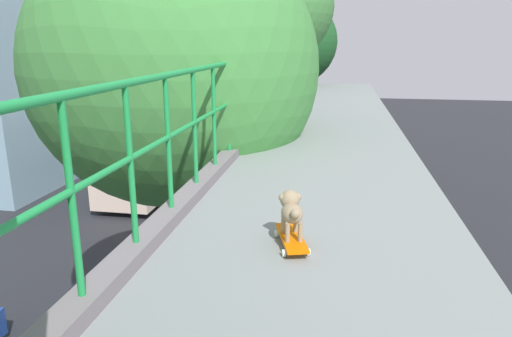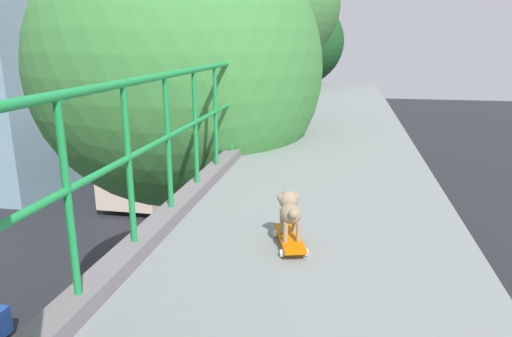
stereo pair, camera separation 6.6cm
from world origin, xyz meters
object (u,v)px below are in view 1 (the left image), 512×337
(city_bus, at_px, (161,149))
(toy_skateboard, at_px, (292,238))
(car_white_fifth, at_px, (128,295))
(small_dog, at_px, (291,209))

(city_bus, distance_m, toy_skateboard, 20.53)
(car_white_fifth, distance_m, small_dog, 9.69)
(car_white_fifth, relative_size, city_bus, 0.45)
(car_white_fifth, height_order, toy_skateboard, toy_skateboard)
(car_white_fifth, xyz_separation_m, city_bus, (-3.52, 11.67, 1.10))
(toy_skateboard, relative_size, small_dog, 1.59)
(car_white_fifth, xyz_separation_m, small_dog, (4.81, -6.69, 5.10))
(car_white_fifth, bearing_deg, toy_skateboard, -54.28)
(car_white_fifth, bearing_deg, small_dog, -54.25)
(city_bus, height_order, toy_skateboard, toy_skateboard)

